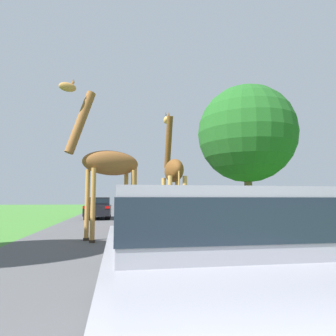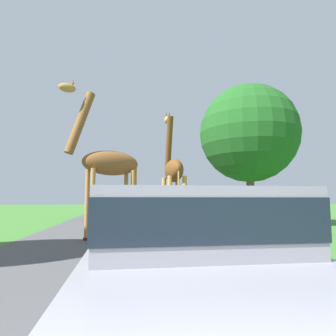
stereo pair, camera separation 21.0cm
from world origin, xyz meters
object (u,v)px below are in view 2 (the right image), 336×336
giraffe_near_road (173,173)px  tree_left_edge (249,134)px  car_queue_right (101,207)px  car_lead_maroon (186,256)px  car_queue_left (151,210)px  giraffe_companion (107,163)px

giraffe_near_road → tree_left_edge: tree_left_edge is taller
car_queue_right → tree_left_edge: bearing=-39.8°
car_lead_maroon → car_queue_left: (0.78, 11.95, 0.03)m
car_lead_maroon → giraffe_near_road: bearing=81.3°
tree_left_edge → car_lead_maroon: bearing=-116.9°
car_lead_maroon → car_queue_left: 11.98m
car_queue_left → giraffe_companion: bearing=-113.1°
giraffe_companion → car_queue_right: 11.72m
giraffe_near_road → car_queue_right: giraffe_near_road is taller
car_queue_left → tree_left_edge: tree_left_edge is taller
car_queue_right → car_queue_left: car_queue_left is taller
giraffe_companion → car_queue_left: size_ratio=1.18×
giraffe_companion → car_lead_maroon: bearing=166.7°
car_lead_maroon → car_queue_right: size_ratio=1.07×
giraffe_companion → tree_left_edge: 8.98m
giraffe_near_road → tree_left_edge: bearing=37.7°
car_lead_maroon → car_queue_right: (-2.12, 18.82, 0.00)m
car_queue_right → car_queue_left: 7.46m
giraffe_companion → tree_left_edge: bearing=-79.9°
giraffe_companion → car_queue_left: 5.38m
giraffe_near_road → car_lead_maroon: 8.30m
car_queue_right → tree_left_edge: (8.20, -6.83, 4.12)m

